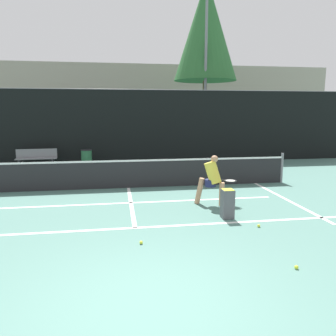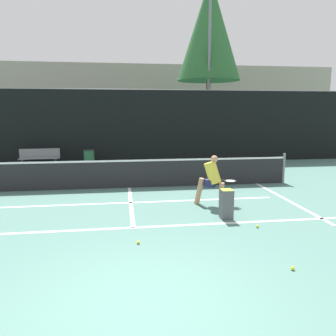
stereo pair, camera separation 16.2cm
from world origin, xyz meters
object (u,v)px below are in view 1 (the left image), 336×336
object	(u,v)px
player_practicing	(212,178)
parked_car	(156,145)
trash_bin	(87,158)
ball_hopper	(227,203)
courtside_bench	(37,158)

from	to	relation	value
player_practicing	parked_car	distance (m)	10.95
trash_bin	ball_hopper	bearing A→B (deg)	-63.81
player_practicing	parked_car	size ratio (longest dim) A/B	0.35
ball_hopper	courtside_bench	size ratio (longest dim) A/B	0.40
courtside_bench	parked_car	size ratio (longest dim) A/B	0.44
player_practicing	ball_hopper	distance (m)	1.22
player_practicing	parked_car	bearing A→B (deg)	118.46
trash_bin	parked_car	world-z (taller)	parked_car
player_practicing	courtside_bench	xyz separation A→B (m)	(-6.15, 6.96, -0.26)
player_practicing	courtside_bench	size ratio (longest dim) A/B	0.78
courtside_bench	parked_car	xyz separation A→B (m)	(5.91, 3.99, 0.08)
player_practicing	parked_car	world-z (taller)	player_practicing
courtside_bench	trash_bin	xyz separation A→B (m)	(2.21, -0.02, -0.07)
player_practicing	trash_bin	bearing A→B (deg)	146.81
courtside_bench	parked_car	world-z (taller)	parked_car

